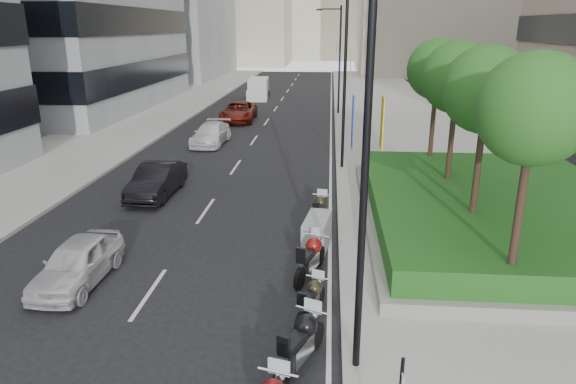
# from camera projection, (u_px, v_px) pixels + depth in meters

# --- Properties ---
(sidewalk_right) EXTENTS (10.00, 100.00, 0.15)m
(sidewalk_right) POSITION_uv_depth(u_px,v_px,m) (402.00, 128.00, 38.64)
(sidewalk_right) COLOR #9E9B93
(sidewalk_right) RESTS_ON ground
(sidewalk_left) EXTENTS (8.00, 100.00, 0.15)m
(sidewalk_left) POSITION_uv_depth(u_px,v_px,m) (131.00, 123.00, 40.26)
(sidewalk_left) COLOR #9E9B93
(sidewalk_left) RESTS_ON ground
(lane_edge) EXTENTS (0.12, 100.00, 0.01)m
(lane_edge) POSITION_uv_depth(u_px,v_px,m) (331.00, 127.00, 39.07)
(lane_edge) COLOR silver
(lane_edge) RESTS_ON ground
(lane_centre) EXTENTS (0.12, 100.00, 0.01)m
(lane_centre) POSITION_uv_depth(u_px,v_px,m) (263.00, 126.00, 39.47)
(lane_centre) COLOR silver
(lane_centre) RESTS_ON ground
(planter) EXTENTS (10.00, 14.00, 0.40)m
(planter) POSITION_uv_depth(u_px,v_px,m) (496.00, 219.00, 19.51)
(planter) COLOR gray
(planter) RESTS_ON sidewalk_right
(hedge) EXTENTS (9.40, 13.40, 0.80)m
(hedge) POSITION_uv_depth(u_px,v_px,m) (498.00, 205.00, 19.32)
(hedge) COLOR #234D16
(hedge) RESTS_ON planter
(tree_0) EXTENTS (2.80, 2.80, 6.30)m
(tree_0) POSITION_uv_depth(u_px,v_px,m) (534.00, 110.00, 12.37)
(tree_0) COLOR #332319
(tree_0) RESTS_ON planter
(tree_1) EXTENTS (2.80, 2.80, 6.30)m
(tree_1) POSITION_uv_depth(u_px,v_px,m) (487.00, 90.00, 16.17)
(tree_1) COLOR #332319
(tree_1) RESTS_ON planter
(tree_2) EXTENTS (2.80, 2.80, 6.30)m
(tree_2) POSITION_uv_depth(u_px,v_px,m) (457.00, 78.00, 19.96)
(tree_2) COLOR #332319
(tree_2) RESTS_ON planter
(tree_3) EXTENTS (2.80, 2.80, 6.30)m
(tree_3) POSITION_uv_depth(u_px,v_px,m) (437.00, 70.00, 23.75)
(tree_3) COLOR #332319
(tree_3) RESTS_ON planter
(lamp_post_0) EXTENTS (2.34, 0.45, 9.00)m
(lamp_post_0) POSITION_uv_depth(u_px,v_px,m) (358.00, 150.00, 9.98)
(lamp_post_0) COLOR black
(lamp_post_0) RESTS_ON ground
(lamp_post_1) EXTENTS (2.34, 0.45, 9.00)m
(lamp_post_1) POSITION_uv_depth(u_px,v_px,m) (342.00, 73.00, 26.10)
(lamp_post_1) COLOR black
(lamp_post_1) RESTS_ON ground
(lamp_post_2) EXTENTS (2.34, 0.45, 9.00)m
(lamp_post_2) POSITION_uv_depth(u_px,v_px,m) (338.00, 55.00, 43.16)
(lamp_post_2) COLOR black
(lamp_post_2) RESTS_ON ground
(motorcycle_2) EXTENTS (1.14, 2.27, 1.20)m
(motorcycle_2) POSITION_uv_depth(u_px,v_px,m) (301.00, 343.00, 11.42)
(motorcycle_2) COLOR black
(motorcycle_2) RESTS_ON ground
(motorcycle_3) EXTENTS (0.85, 1.89, 0.98)m
(motorcycle_3) POSITION_uv_depth(u_px,v_px,m) (311.00, 300.00, 13.45)
(motorcycle_3) COLOR black
(motorcycle_3) RESTS_ON ground
(motorcycle_4) EXTENTS (1.01, 2.27, 1.17)m
(motorcycle_4) POSITION_uv_depth(u_px,v_px,m) (311.00, 257.00, 15.67)
(motorcycle_4) COLOR black
(motorcycle_4) RESTS_ON ground
(motorcycle_5) EXTENTS (1.02, 1.99, 1.15)m
(motorcycle_5) POSITION_uv_depth(u_px,v_px,m) (317.00, 233.00, 17.64)
(motorcycle_5) COLOR black
(motorcycle_5) RESTS_ON ground
(motorcycle_6) EXTENTS (0.74, 2.22, 1.11)m
(motorcycle_6) POSITION_uv_depth(u_px,v_px,m) (320.00, 211.00, 19.69)
(motorcycle_6) COLOR black
(motorcycle_6) RESTS_ON ground
(car_a) EXTENTS (1.65, 3.95, 1.33)m
(car_a) POSITION_uv_depth(u_px,v_px,m) (78.00, 262.00, 15.25)
(car_a) COLOR silver
(car_a) RESTS_ON ground
(car_b) EXTENTS (1.65, 4.45, 1.45)m
(car_b) POSITION_uv_depth(u_px,v_px,m) (157.00, 180.00, 23.12)
(car_b) COLOR black
(car_b) RESTS_ON ground
(car_c) EXTENTS (2.09, 4.77, 1.36)m
(car_c) POSITION_uv_depth(u_px,v_px,m) (211.00, 134.00, 33.33)
(car_c) COLOR white
(car_c) RESTS_ON ground
(car_d) EXTENTS (2.73, 5.62, 1.54)m
(car_d) POSITION_uv_depth(u_px,v_px,m) (239.00, 112.00, 41.51)
(car_d) COLOR #62150B
(car_d) RESTS_ON ground
(delivery_van) EXTENTS (2.30, 5.21, 2.13)m
(delivery_van) POSITION_uv_depth(u_px,v_px,m) (258.00, 90.00, 53.88)
(delivery_van) COLOR white
(delivery_van) RESTS_ON ground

